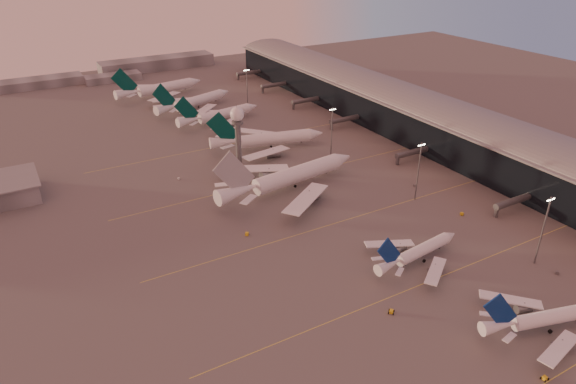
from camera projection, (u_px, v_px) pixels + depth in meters
ground at (401, 321)px, 146.48m from camera, size 700.00×700.00×0.00m
taxiway_markings at (365, 213)px, 203.07m from camera, size 180.00×185.25×0.02m
terminal at (421, 117)px, 274.62m from camera, size 57.00×362.00×23.04m
radar_tower at (238, 126)px, 232.00m from camera, size 6.40×6.40×31.10m
mast_a at (543, 228)px, 165.93m from camera, size 3.60×0.56×25.00m
mast_b at (419, 169)px, 207.14m from camera, size 3.60×0.56×25.00m
mast_c at (332, 130)px, 247.46m from camera, size 3.60×0.56×25.00m
mast_d at (247, 87)px, 316.18m from camera, size 3.60×0.56×25.00m
distant_horizon at (125, 69)px, 397.33m from camera, size 165.00×37.50×9.00m
narrowbody_near at (543, 321)px, 141.98m from camera, size 39.39×31.01×15.74m
narrowbody_mid at (418, 254)px, 171.63m from camera, size 39.26×31.17×15.36m
widebody_white at (290, 180)px, 219.50m from camera, size 71.78×57.13×25.34m
greentail_a at (268, 141)px, 261.29m from camera, size 59.27×47.33×21.86m
greentail_b at (219, 117)px, 297.25m from camera, size 54.23×43.46×19.82m
greentail_c at (195, 103)px, 319.25m from camera, size 56.35×44.71×21.38m
greentail_d at (160, 90)px, 344.54m from camera, size 62.81×50.31×22.97m
gsv_tug_near at (545, 378)px, 127.09m from camera, size 2.19×3.55×1.00m
gsv_catering_a at (558, 268)px, 165.89m from camera, size 5.70×4.62×4.30m
gsv_tug_mid at (391, 312)px, 149.29m from camera, size 4.17×4.32×1.07m
gsv_truck_b at (463, 212)px, 200.73m from camera, size 6.08×3.46×2.32m
gsv_truck_c at (247, 232)px, 187.65m from camera, size 5.45×6.27×2.49m
gsv_catering_b at (415, 182)px, 222.87m from camera, size 5.08×2.63×4.06m
gsv_tug_far at (268, 182)px, 226.21m from camera, size 3.63×4.59×1.14m
gsv_truck_d at (178, 177)px, 229.89m from camera, size 2.33×4.98×1.94m
gsv_tug_hangar at (270, 136)px, 277.48m from camera, size 4.58×4.15×1.12m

